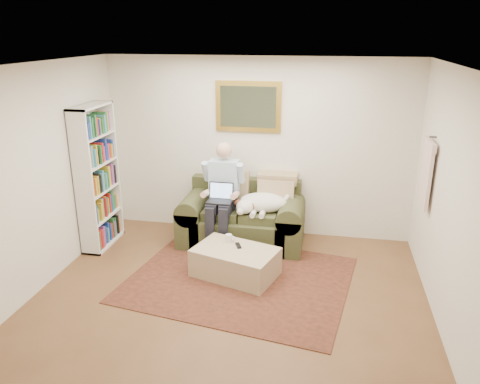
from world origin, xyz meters
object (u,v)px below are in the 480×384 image
(seated_man, at_px, (222,197))
(coffee_mug, at_px, (229,238))
(sleeping_dog, at_px, (263,202))
(ottoman, at_px, (235,262))
(sofa, at_px, (242,223))
(bookshelf, at_px, (97,177))
(laptop, at_px, (220,196))

(seated_man, xyz_separation_m, coffee_mug, (0.24, -0.63, -0.32))
(sleeping_dog, bearing_deg, ottoman, -103.41)
(seated_man, bearing_deg, ottoman, -66.24)
(sofa, bearing_deg, coffee_mug, -91.90)
(ottoman, bearing_deg, coffee_mug, 122.77)
(sofa, distance_m, seated_man, 0.53)
(seated_man, xyz_separation_m, bookshelf, (-1.70, -0.26, 0.26))
(sofa, bearing_deg, sleeping_dog, -15.74)
(seated_man, height_order, sleeping_dog, seated_man)
(sleeping_dog, relative_size, coffee_mug, 7.20)
(laptop, distance_m, coffee_mug, 0.70)
(laptop, height_order, sleeping_dog, laptop)
(sofa, height_order, laptop, laptop)
(sleeping_dog, distance_m, ottoman, 1.04)
(coffee_mug, bearing_deg, seated_man, 110.64)
(bookshelf, bearing_deg, coffee_mug, -10.60)
(seated_man, height_order, ottoman, seated_man)
(sofa, height_order, ottoman, sofa)
(coffee_mug, bearing_deg, laptop, 112.89)
(bookshelf, bearing_deg, sleeping_dog, 8.39)
(sofa, relative_size, sleeping_dog, 2.43)
(sofa, relative_size, laptop, 5.15)
(seated_man, height_order, laptop, seated_man)
(sofa, bearing_deg, bookshelf, -167.82)
(seated_man, height_order, coffee_mug, seated_man)
(bookshelf, bearing_deg, sofa, 12.18)
(seated_man, bearing_deg, sleeping_dog, 7.13)
(sleeping_dog, bearing_deg, bookshelf, -171.61)
(laptop, relative_size, sleeping_dog, 0.47)
(ottoman, bearing_deg, sofa, 95.82)
(laptop, height_order, bookshelf, bookshelf)
(coffee_mug, bearing_deg, sofa, 88.10)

